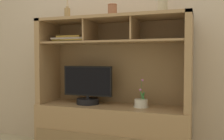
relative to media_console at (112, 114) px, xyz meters
The scene contains 8 objects.
back_wall 0.99m from the media_console, 90.00° to the left, with size 6.00×0.02×2.80m, color tan.
media_console is the anchor object (origin of this frame).
tv_monitor 0.38m from the media_console, behind, with size 0.55×0.24×0.41m.
potted_orchid 0.34m from the media_console, ahead, with size 0.15×0.15×0.28m.
magazine_stack_left 0.93m from the media_console, behind, with size 0.40×0.29×0.07m.
diffuser_bottle 1.19m from the media_console, behind, with size 0.06×0.06×0.31m.
ceramic_vase 1.07m from the media_console, 90.00° to the left, with size 0.10×0.10×0.14m.
accent_vase 1.22m from the media_console, ahead, with size 0.10×0.10×0.21m.
Camera 1 is at (0.86, -2.45, 1.03)m, focal length 40.48 mm.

